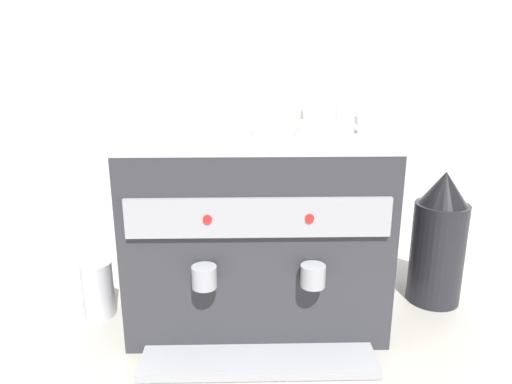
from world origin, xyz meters
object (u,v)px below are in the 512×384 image
(espresso_machine, at_px, (256,224))
(ceramic_bowl_2, at_px, (322,129))
(ceramic_cup_1, at_px, (269,120))
(ceramic_cup_2, at_px, (300,115))
(ceramic_bowl_0, at_px, (188,125))
(coffee_grinder, at_px, (439,241))
(ceramic_bowl_1, at_px, (224,131))
(ceramic_cup_0, at_px, (349,118))
(milk_pitcher, at_px, (98,289))

(espresso_machine, relative_size, ceramic_bowl_2, 4.97)
(ceramic_cup_1, height_order, ceramic_cup_2, ceramic_cup_1)
(ceramic_bowl_0, bearing_deg, ceramic_cup_1, -23.92)
(coffee_grinder, bearing_deg, ceramic_bowl_1, -173.03)
(ceramic_cup_0, height_order, ceramic_bowl_1, ceramic_cup_0)
(milk_pitcher, bearing_deg, espresso_machine, 5.54)
(ceramic_cup_2, relative_size, ceramic_bowl_1, 1.16)
(espresso_machine, relative_size, milk_pitcher, 4.08)
(ceramic_bowl_2, xyz_separation_m, milk_pitcher, (-0.59, 0.00, -0.43))
(ceramic_cup_0, distance_m, ceramic_bowl_2, 0.11)
(ceramic_cup_2, xyz_separation_m, milk_pitcher, (-0.55, -0.11, -0.46))
(ceramic_bowl_0, xyz_separation_m, coffee_grinder, (0.70, -0.02, -0.33))
(ceramic_cup_1, relative_size, ceramic_bowl_1, 1.15)
(ceramic_bowl_1, relative_size, coffee_grinder, 0.27)
(ceramic_cup_0, bearing_deg, espresso_machine, -174.30)
(ceramic_bowl_0, height_order, milk_pitcher, ceramic_bowl_0)
(espresso_machine, distance_m, ceramic_cup_1, 0.30)
(ceramic_bowl_0, distance_m, milk_pitcher, 0.51)
(ceramic_cup_1, xyz_separation_m, milk_pitcher, (-0.46, 0.01, -0.46))
(ceramic_bowl_0, xyz_separation_m, ceramic_bowl_2, (0.34, -0.09, 0.00))
(ceramic_cup_0, xyz_separation_m, ceramic_bowl_0, (-0.42, 0.02, -0.02))
(ceramic_cup_0, relative_size, ceramic_cup_2, 0.82)
(ceramic_bowl_0, distance_m, coffee_grinder, 0.77)
(ceramic_cup_0, height_order, ceramic_bowl_0, ceramic_cup_0)
(ceramic_cup_1, xyz_separation_m, ceramic_bowl_0, (-0.21, 0.09, -0.02))
(ceramic_bowl_1, bearing_deg, coffee_grinder, 6.97)
(ceramic_cup_1, xyz_separation_m, ceramic_bowl_2, (0.13, 0.01, -0.02))
(ceramic_bowl_0, relative_size, milk_pitcher, 0.82)
(ceramic_cup_1, xyz_separation_m, ceramic_cup_2, (0.09, 0.12, -0.00))
(ceramic_cup_2, distance_m, coffee_grinder, 0.53)
(ceramic_cup_0, relative_size, ceramic_bowl_0, 0.77)
(espresso_machine, distance_m, ceramic_bowl_0, 0.32)
(ceramic_cup_2, distance_m, ceramic_bowl_1, 0.23)
(ceramic_bowl_1, bearing_deg, espresso_machine, 33.29)
(ceramic_bowl_1, distance_m, coffee_grinder, 0.68)
(ceramic_bowl_1, height_order, milk_pitcher, ceramic_bowl_1)
(ceramic_cup_2, bearing_deg, ceramic_cup_1, -128.51)
(ceramic_cup_2, bearing_deg, ceramic_bowl_0, -175.63)
(ceramic_cup_2, distance_m, ceramic_bowl_2, 0.12)
(ceramic_cup_2, xyz_separation_m, ceramic_bowl_0, (-0.30, -0.02, -0.02))
(espresso_machine, height_order, milk_pitcher, espresso_machine)
(ceramic_cup_1, height_order, ceramic_bowl_1, ceramic_cup_1)
(coffee_grinder, relative_size, milk_pitcher, 2.47)
(ceramic_bowl_0, relative_size, ceramic_bowl_1, 1.24)
(ceramic_bowl_1, xyz_separation_m, coffee_grinder, (0.60, 0.07, -0.33))
(ceramic_bowl_1, xyz_separation_m, ceramic_bowl_2, (0.24, 0.01, 0.00))
(ceramic_bowl_1, bearing_deg, ceramic_cup_0, 13.39)
(ceramic_bowl_1, bearing_deg, ceramic_cup_2, 29.92)
(ceramic_cup_0, height_order, ceramic_cup_1, ceramic_cup_1)
(ceramic_cup_1, distance_m, ceramic_bowl_0, 0.23)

